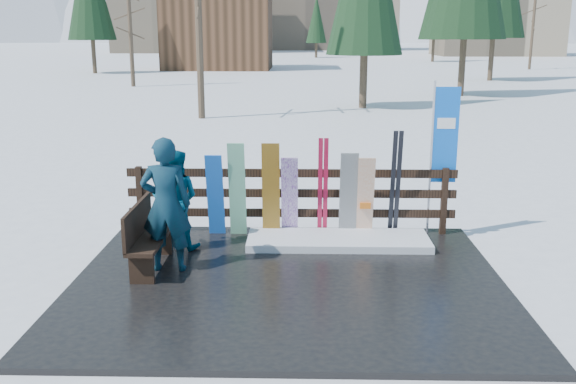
{
  "coord_description": "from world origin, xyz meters",
  "views": [
    {
      "loc": [
        0.19,
        -8.39,
        3.44
      ],
      "look_at": [
        -0.03,
        1.0,
        1.1
      ],
      "focal_mm": 40.0,
      "sensor_mm": 36.0,
      "label": 1
    }
  ],
  "objects_px": {
    "snowboard_3": "(290,197)",
    "person_front": "(166,205)",
    "bench": "(146,234)",
    "snowboard_2": "(271,190)",
    "snowboard_1": "(237,190)",
    "rental_flag": "(442,141)",
    "person_back": "(175,199)",
    "snowboard_0": "(215,195)",
    "snowboard_5": "(365,197)",
    "snowboard_4": "(348,195)"
  },
  "relations": [
    {
      "from": "snowboard_2",
      "to": "snowboard_3",
      "type": "distance_m",
      "value": 0.33
    },
    {
      "from": "snowboard_4",
      "to": "rental_flag",
      "type": "xyz_separation_m",
      "value": [
        1.56,
        0.27,
        0.87
      ]
    },
    {
      "from": "snowboard_0",
      "to": "snowboard_2",
      "type": "xyz_separation_m",
      "value": [
        0.93,
        -0.0,
        0.09
      ]
    },
    {
      "from": "snowboard_5",
      "to": "rental_flag",
      "type": "distance_m",
      "value": 1.59
    },
    {
      "from": "snowboard_3",
      "to": "person_front",
      "type": "relative_size",
      "value": 0.74
    },
    {
      "from": "snowboard_1",
      "to": "bench",
      "type": "bearing_deg",
      "value": -127.25
    },
    {
      "from": "bench",
      "to": "snowboard_1",
      "type": "bearing_deg",
      "value": 52.75
    },
    {
      "from": "person_front",
      "to": "snowboard_0",
      "type": "bearing_deg",
      "value": -109.42
    },
    {
      "from": "snowboard_1",
      "to": "snowboard_3",
      "type": "distance_m",
      "value": 0.88
    },
    {
      "from": "bench",
      "to": "snowboard_0",
      "type": "relative_size",
      "value": 1.03
    },
    {
      "from": "snowboard_5",
      "to": "rental_flag",
      "type": "relative_size",
      "value": 0.54
    },
    {
      "from": "bench",
      "to": "person_back",
      "type": "xyz_separation_m",
      "value": [
        0.26,
        0.94,
        0.28
      ]
    },
    {
      "from": "snowboard_5",
      "to": "snowboard_3",
      "type": "bearing_deg",
      "value": 180.0
    },
    {
      "from": "rental_flag",
      "to": "snowboard_2",
      "type": "bearing_deg",
      "value": -174.6
    },
    {
      "from": "snowboard_0",
      "to": "snowboard_4",
      "type": "distance_m",
      "value": 2.23
    },
    {
      "from": "bench",
      "to": "person_back",
      "type": "relative_size",
      "value": 0.94
    },
    {
      "from": "bench",
      "to": "person_front",
      "type": "bearing_deg",
      "value": -7.63
    },
    {
      "from": "snowboard_1",
      "to": "snowboard_2",
      "type": "bearing_deg",
      "value": 0.0
    },
    {
      "from": "person_front",
      "to": "person_back",
      "type": "height_order",
      "value": "person_front"
    },
    {
      "from": "snowboard_3",
      "to": "person_back",
      "type": "bearing_deg",
      "value": -161.12
    },
    {
      "from": "bench",
      "to": "person_front",
      "type": "distance_m",
      "value": 0.57
    },
    {
      "from": "snowboard_0",
      "to": "snowboard_1",
      "type": "bearing_deg",
      "value": -0.0
    },
    {
      "from": "person_front",
      "to": "person_back",
      "type": "distance_m",
      "value": 1.0
    },
    {
      "from": "snowboard_0",
      "to": "snowboard_3",
      "type": "bearing_deg",
      "value": -0.0
    },
    {
      "from": "snowboard_3",
      "to": "rental_flag",
      "type": "distance_m",
      "value": 2.71
    },
    {
      "from": "snowboard_0",
      "to": "snowboard_5",
      "type": "distance_m",
      "value": 2.51
    },
    {
      "from": "snowboard_4",
      "to": "person_back",
      "type": "xyz_separation_m",
      "value": [
        -2.78,
        -0.62,
        0.07
      ]
    },
    {
      "from": "rental_flag",
      "to": "person_back",
      "type": "height_order",
      "value": "rental_flag"
    },
    {
      "from": "snowboard_3",
      "to": "snowboard_4",
      "type": "bearing_deg",
      "value": 0.0
    },
    {
      "from": "snowboard_0",
      "to": "bench",
      "type": "bearing_deg",
      "value": -117.58
    },
    {
      "from": "bench",
      "to": "snowboard_5",
      "type": "height_order",
      "value": "snowboard_5"
    },
    {
      "from": "snowboard_4",
      "to": "bench",
      "type": "bearing_deg",
      "value": -152.92
    },
    {
      "from": "person_back",
      "to": "rental_flag",
      "type": "bearing_deg",
      "value": -160.59
    },
    {
      "from": "bench",
      "to": "snowboard_2",
      "type": "height_order",
      "value": "snowboard_2"
    },
    {
      "from": "snowboard_3",
      "to": "rental_flag",
      "type": "relative_size",
      "value": 0.55
    },
    {
      "from": "snowboard_3",
      "to": "person_back",
      "type": "height_order",
      "value": "person_back"
    },
    {
      "from": "person_front",
      "to": "snowboard_1",
      "type": "bearing_deg",
      "value": -120.7
    },
    {
      "from": "snowboard_2",
      "to": "snowboard_3",
      "type": "xyz_separation_m",
      "value": [
        0.31,
        0.0,
        -0.11
      ]
    },
    {
      "from": "bench",
      "to": "snowboard_3",
      "type": "height_order",
      "value": "snowboard_3"
    },
    {
      "from": "person_back",
      "to": "snowboard_5",
      "type": "bearing_deg",
      "value": -160.77
    },
    {
      "from": "bench",
      "to": "snowboard_3",
      "type": "distance_m",
      "value": 2.59
    },
    {
      "from": "snowboard_4",
      "to": "snowboard_5",
      "type": "distance_m",
      "value": 0.29
    },
    {
      "from": "snowboard_5",
      "to": "snowboard_4",
      "type": "bearing_deg",
      "value": 180.0
    },
    {
      "from": "snowboard_1",
      "to": "person_front",
      "type": "height_order",
      "value": "person_front"
    },
    {
      "from": "snowboard_1",
      "to": "rental_flag",
      "type": "distance_m",
      "value": 3.52
    },
    {
      "from": "snowboard_3",
      "to": "person_front",
      "type": "bearing_deg",
      "value": -137.23
    },
    {
      "from": "snowboard_2",
      "to": "snowboard_4",
      "type": "relative_size",
      "value": 1.09
    },
    {
      "from": "snowboard_1",
      "to": "rental_flag",
      "type": "bearing_deg",
      "value": 4.52
    },
    {
      "from": "snowboard_2",
      "to": "snowboard_5",
      "type": "bearing_deg",
      "value": 0.0
    },
    {
      "from": "snowboard_3",
      "to": "snowboard_0",
      "type": "bearing_deg",
      "value": 180.0
    }
  ]
}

